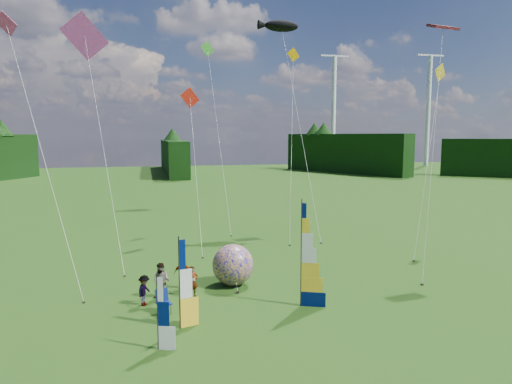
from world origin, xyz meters
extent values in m
plane|color=#2D4D19|center=(0.00, 0.00, 0.00)|extent=(220.00, 220.00, 0.00)
sphere|color=#000791|center=(-1.68, 6.61, 1.15)|extent=(2.97, 2.97, 2.29)
imported|color=#66594C|center=(-4.04, 5.22, 0.80)|extent=(0.69, 0.59, 1.61)
imported|color=#66594C|center=(-5.60, 5.36, 0.92)|extent=(1.00, 0.77, 1.85)
imported|color=#66594C|center=(-6.46, 4.62, 0.75)|extent=(0.76, 1.03, 1.50)
imported|color=#66594C|center=(-4.42, 6.72, 0.84)|extent=(1.05, 0.65, 1.67)
camera|label=1|loc=(-6.23, -17.51, 8.22)|focal=32.00mm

